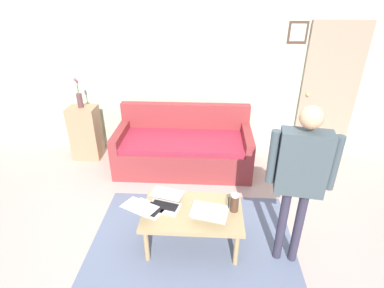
{
  "coord_description": "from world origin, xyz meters",
  "views": [
    {
      "loc": [
        -0.21,
        2.32,
        2.44
      ],
      "look_at": [
        -0.03,
        -0.81,
        0.8
      ],
      "focal_mm": 28.17,
      "sensor_mm": 36.0,
      "label": 1
    }
  ],
  "objects_px": {
    "french_press": "(234,202)",
    "flower_vase": "(79,98)",
    "coffee_table": "(192,215)",
    "laptop_left": "(210,213)",
    "interior_door": "(328,94)",
    "laptop_center": "(165,202)",
    "person_standing": "(301,170)",
    "couch": "(184,148)",
    "side_shelf": "(86,133)",
    "laptop_right": "(145,208)"
  },
  "relations": [
    {
      "from": "french_press",
      "to": "interior_door",
      "type": "bearing_deg",
      "value": -126.41
    },
    {
      "from": "laptop_center",
      "to": "side_shelf",
      "type": "height_order",
      "value": "side_shelf"
    },
    {
      "from": "laptop_center",
      "to": "person_standing",
      "type": "height_order",
      "value": "person_standing"
    },
    {
      "from": "laptop_right",
      "to": "side_shelf",
      "type": "bearing_deg",
      "value": -54.32
    },
    {
      "from": "couch",
      "to": "coffee_table",
      "type": "height_order",
      "value": "couch"
    },
    {
      "from": "couch",
      "to": "coffee_table",
      "type": "distance_m",
      "value": 1.58
    },
    {
      "from": "side_shelf",
      "to": "flower_vase",
      "type": "bearing_deg",
      "value": 18.94
    },
    {
      "from": "couch",
      "to": "laptop_left",
      "type": "distance_m",
      "value": 1.69
    },
    {
      "from": "laptop_center",
      "to": "person_standing",
      "type": "relative_size",
      "value": 0.24
    },
    {
      "from": "french_press",
      "to": "person_standing",
      "type": "bearing_deg",
      "value": 161.7
    },
    {
      "from": "interior_door",
      "to": "couch",
      "type": "relative_size",
      "value": 1.05
    },
    {
      "from": "interior_door",
      "to": "person_standing",
      "type": "bearing_deg",
      "value": 66.11
    },
    {
      "from": "laptop_center",
      "to": "flower_vase",
      "type": "distance_m",
      "value": 2.3
    },
    {
      "from": "coffee_table",
      "to": "laptop_center",
      "type": "relative_size",
      "value": 2.58
    },
    {
      "from": "laptop_center",
      "to": "side_shelf",
      "type": "distance_m",
      "value": 2.25
    },
    {
      "from": "laptop_right",
      "to": "interior_door",
      "type": "bearing_deg",
      "value": -138.7
    },
    {
      "from": "french_press",
      "to": "person_standing",
      "type": "relative_size",
      "value": 0.14
    },
    {
      "from": "laptop_center",
      "to": "french_press",
      "type": "distance_m",
      "value": 0.7
    },
    {
      "from": "interior_door",
      "to": "person_standing",
      "type": "height_order",
      "value": "interior_door"
    },
    {
      "from": "laptop_center",
      "to": "laptop_right",
      "type": "xyz_separation_m",
      "value": [
        0.19,
        0.1,
        0.0
      ]
    },
    {
      "from": "coffee_table",
      "to": "person_standing",
      "type": "relative_size",
      "value": 0.62
    },
    {
      "from": "side_shelf",
      "to": "laptop_left",
      "type": "bearing_deg",
      "value": 136.61
    },
    {
      "from": "laptop_center",
      "to": "french_press",
      "type": "xyz_separation_m",
      "value": [
        -0.7,
        0.04,
        0.06
      ]
    },
    {
      "from": "couch",
      "to": "laptop_right",
      "type": "distance_m",
      "value": 1.63
    },
    {
      "from": "couch",
      "to": "laptop_left",
      "type": "xyz_separation_m",
      "value": [
        -0.39,
        1.64,
        0.18
      ]
    },
    {
      "from": "coffee_table",
      "to": "french_press",
      "type": "relative_size",
      "value": 4.47
    },
    {
      "from": "flower_vase",
      "to": "interior_door",
      "type": "bearing_deg",
      "value": -175.28
    },
    {
      "from": "interior_door",
      "to": "coffee_table",
      "type": "relative_size",
      "value": 2.04
    },
    {
      "from": "coffee_table",
      "to": "flower_vase",
      "type": "bearing_deg",
      "value": -44.9
    },
    {
      "from": "laptop_left",
      "to": "french_press",
      "type": "bearing_deg",
      "value": -157.12
    },
    {
      "from": "interior_door",
      "to": "laptop_left",
      "type": "xyz_separation_m",
      "value": [
        1.74,
        2.14,
        -0.54
      ]
    },
    {
      "from": "side_shelf",
      "to": "french_press",
      "type": "bearing_deg",
      "value": 141.6
    },
    {
      "from": "coffee_table",
      "to": "interior_door",
      "type": "bearing_deg",
      "value": -132.87
    },
    {
      "from": "couch",
      "to": "laptop_center",
      "type": "distance_m",
      "value": 1.51
    },
    {
      "from": "laptop_left",
      "to": "laptop_center",
      "type": "relative_size",
      "value": 1.01
    },
    {
      "from": "interior_door",
      "to": "laptop_center",
      "type": "bearing_deg",
      "value": 42.2
    },
    {
      "from": "laptop_left",
      "to": "laptop_center",
      "type": "xyz_separation_m",
      "value": [
        0.46,
        -0.14,
        -0.0
      ]
    },
    {
      "from": "laptop_left",
      "to": "person_standing",
      "type": "relative_size",
      "value": 0.24
    },
    {
      "from": "french_press",
      "to": "flower_vase",
      "type": "bearing_deg",
      "value": -38.39
    },
    {
      "from": "laptop_center",
      "to": "french_press",
      "type": "height_order",
      "value": "french_press"
    },
    {
      "from": "laptop_right",
      "to": "side_shelf",
      "type": "distance_m",
      "value": 2.21
    },
    {
      "from": "couch",
      "to": "person_standing",
      "type": "height_order",
      "value": "person_standing"
    },
    {
      "from": "coffee_table",
      "to": "french_press",
      "type": "bearing_deg",
      "value": -175.75
    },
    {
      "from": "french_press",
      "to": "side_shelf",
      "type": "bearing_deg",
      "value": -38.4
    },
    {
      "from": "laptop_right",
      "to": "laptop_center",
      "type": "bearing_deg",
      "value": -151.18
    },
    {
      "from": "coffee_table",
      "to": "laptop_left",
      "type": "distance_m",
      "value": 0.21
    },
    {
      "from": "interior_door",
      "to": "french_press",
      "type": "relative_size",
      "value": 9.11
    },
    {
      "from": "couch",
      "to": "side_shelf",
      "type": "height_order",
      "value": "couch"
    },
    {
      "from": "french_press",
      "to": "flower_vase",
      "type": "height_order",
      "value": "flower_vase"
    },
    {
      "from": "couch",
      "to": "french_press",
      "type": "bearing_deg",
      "value": 112.42
    }
  ]
}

